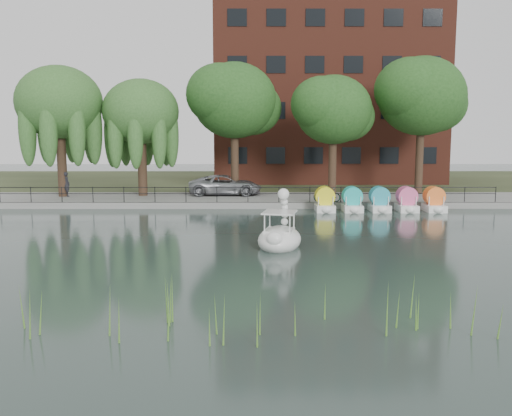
{
  "coord_description": "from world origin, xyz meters",
  "views": [
    {
      "loc": [
        0.44,
        -23.24,
        5.09
      ],
      "look_at": [
        0.5,
        4.0,
        1.3
      ],
      "focal_mm": 40.0,
      "sensor_mm": 36.0,
      "label": 1
    }
  ],
  "objects_px": {
    "bicycle": "(327,194)",
    "minivan": "(225,184)",
    "swan_boat": "(280,235)",
    "pedestrian": "(66,182)"
  },
  "relations": [
    {
      "from": "bicycle",
      "to": "pedestrian",
      "type": "distance_m",
      "value": 18.09
    },
    {
      "from": "swan_boat",
      "to": "minivan",
      "type": "bearing_deg",
      "value": 113.35
    },
    {
      "from": "minivan",
      "to": "swan_boat",
      "type": "height_order",
      "value": "swan_boat"
    },
    {
      "from": "minivan",
      "to": "swan_boat",
      "type": "relative_size",
      "value": 1.83
    },
    {
      "from": "swan_boat",
      "to": "pedestrian",
      "type": "bearing_deg",
      "value": 145.04
    },
    {
      "from": "minivan",
      "to": "swan_boat",
      "type": "distance_m",
      "value": 16.46
    },
    {
      "from": "pedestrian",
      "to": "swan_boat",
      "type": "relative_size",
      "value": 0.61
    },
    {
      "from": "pedestrian",
      "to": "swan_boat",
      "type": "distance_m",
      "value": 20.95
    },
    {
      "from": "minivan",
      "to": "swan_boat",
      "type": "xyz_separation_m",
      "value": [
        3.19,
        -16.13,
        -0.68
      ]
    },
    {
      "from": "bicycle",
      "to": "minivan",
      "type": "bearing_deg",
      "value": 70.75
    }
  ]
}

